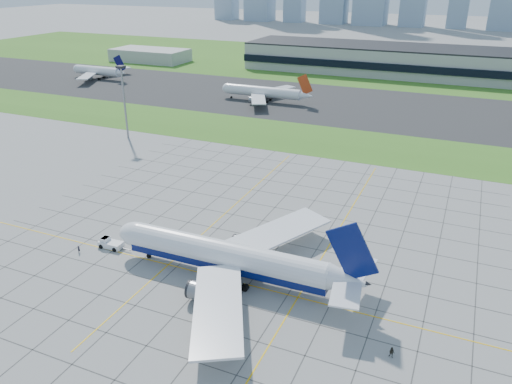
% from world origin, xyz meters
% --- Properties ---
extents(ground, '(1400.00, 1400.00, 0.00)m').
position_xyz_m(ground, '(0.00, 0.00, 0.00)').
color(ground, '#979792').
rests_on(ground, ground).
extents(grass_median, '(700.00, 35.00, 0.04)m').
position_xyz_m(grass_median, '(0.00, 90.00, 0.02)').
color(grass_median, '#3C7120').
rests_on(grass_median, ground).
extents(asphalt_taxiway, '(700.00, 75.00, 0.04)m').
position_xyz_m(asphalt_taxiway, '(0.00, 145.00, 0.03)').
color(asphalt_taxiway, '#383838').
rests_on(asphalt_taxiway, ground).
extents(grass_far, '(700.00, 145.00, 0.04)m').
position_xyz_m(grass_far, '(0.00, 255.00, 0.02)').
color(grass_far, '#3C7120').
rests_on(grass_far, ground).
extents(apron_markings, '(120.00, 130.00, 0.03)m').
position_xyz_m(apron_markings, '(0.43, 11.09, 0.02)').
color(apron_markings, '#474744').
rests_on(apron_markings, ground).
extents(terminal, '(260.00, 43.00, 15.80)m').
position_xyz_m(terminal, '(40.00, 229.87, 7.89)').
color(terminal, '#B7B7B2').
rests_on(terminal, ground).
extents(service_block, '(50.00, 25.00, 8.00)m').
position_xyz_m(service_block, '(-160.00, 210.00, 4.00)').
color(service_block, '#B7B7B2').
rests_on(service_block, ground).
extents(light_mast, '(2.50, 2.50, 25.60)m').
position_xyz_m(light_mast, '(-70.00, 65.00, 16.18)').
color(light_mast, gray).
rests_on(light_mast, ground).
extents(airliner, '(53.47, 54.21, 16.84)m').
position_xyz_m(airliner, '(3.35, -1.07, 4.60)').
color(airliner, white).
rests_on(airliner, ground).
extents(pushback_tug, '(7.77, 2.78, 2.16)m').
position_xyz_m(pushback_tug, '(-25.43, -1.00, 0.96)').
color(pushback_tug, white).
rests_on(pushback_tug, ground).
extents(crew_near, '(0.46, 0.63, 1.61)m').
position_xyz_m(crew_near, '(-30.08, -5.44, 0.80)').
color(crew_near, black).
rests_on(crew_near, ground).
extents(crew_far, '(1.02, 0.87, 1.83)m').
position_xyz_m(crew_far, '(36.39, -10.94, 0.92)').
color(crew_far, black).
rests_on(crew_far, ground).
extents(distant_jet_0, '(33.55, 42.66, 14.08)m').
position_xyz_m(distant_jet_0, '(-151.61, 147.78, 4.48)').
color(distant_jet_0, white).
rests_on(distant_jet_0, ground).
extents(distant_jet_1, '(42.03, 42.66, 14.08)m').
position_xyz_m(distant_jet_1, '(-46.43, 135.50, 4.49)').
color(distant_jet_1, white).
rests_on(distant_jet_1, ground).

